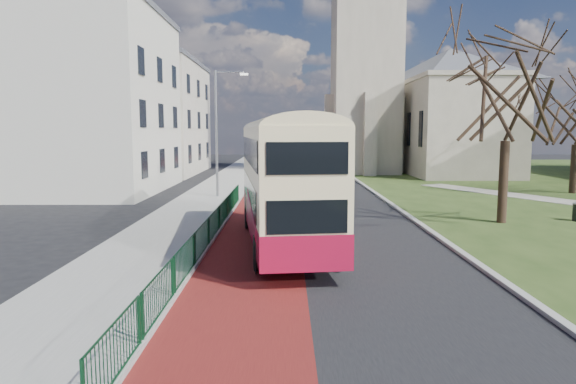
{
  "coord_description": "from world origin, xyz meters",
  "views": [
    {
      "loc": [
        -0.05,
        -14.94,
        4.31
      ],
      "look_at": [
        0.02,
        4.5,
        2.0
      ],
      "focal_mm": 32.0,
      "sensor_mm": 36.0,
      "label": 1
    }
  ],
  "objects": [
    {
      "name": "streetlamp",
      "position": [
        -4.35,
        18.0,
        4.59
      ],
      "size": [
        2.13,
        0.18,
        8.0
      ],
      "color": "gray",
      "rests_on": "pavement_west"
    },
    {
      "name": "ground",
      "position": [
        0.0,
        0.0,
        0.0
      ],
      "size": [
        160.0,
        160.0,
        0.0
      ],
      "primitive_type": "plane",
      "color": "black",
      "rests_on": "ground"
    },
    {
      "name": "road_carriageway",
      "position": [
        1.5,
        20.0,
        0.01
      ],
      "size": [
        9.0,
        120.0,
        0.01
      ],
      "primitive_type": "cube",
      "color": "black",
      "rests_on": "ground"
    },
    {
      "name": "winter_tree_near",
      "position": [
        10.08,
        8.8,
        6.87
      ],
      "size": [
        8.78,
        8.78,
        9.86
      ],
      "rotation": [
        0.0,
        0.0,
        0.4
      ],
      "color": "#322319",
      "rests_on": "grass_green"
    },
    {
      "name": "bus_lane",
      "position": [
        -1.2,
        20.0,
        0.01
      ],
      "size": [
        3.4,
        120.0,
        0.01
      ],
      "primitive_type": "cube",
      "color": "#591414",
      "rests_on": "ground"
    },
    {
      "name": "gothic_church",
      "position": [
        12.56,
        38.0,
        13.13
      ],
      "size": [
        16.38,
        18.0,
        40.0
      ],
      "color": "gray",
      "rests_on": "ground"
    },
    {
      "name": "street_block_far",
      "position": [
        -14.0,
        38.0,
        5.76
      ],
      "size": [
        10.3,
        16.3,
        11.5
      ],
      "color": "beige",
      "rests_on": "ground"
    },
    {
      "name": "bus",
      "position": [
        -0.14,
        4.05,
        2.65
      ],
      "size": [
        3.86,
        11.33,
        4.64
      ],
      "rotation": [
        0.0,
        0.0,
        0.12
      ],
      "color": "maroon",
      "rests_on": "ground"
    },
    {
      "name": "pavement_west",
      "position": [
        -5.0,
        20.0,
        0.06
      ],
      "size": [
        4.0,
        120.0,
        0.12
      ],
      "primitive_type": "cube",
      "color": "gray",
      "rests_on": "ground"
    },
    {
      "name": "kerb_east",
      "position": [
        6.1,
        22.0,
        0.07
      ],
      "size": [
        0.25,
        80.0,
        0.13
      ],
      "primitive_type": "cube",
      "color": "#999993",
      "rests_on": "ground"
    },
    {
      "name": "pedestrian_railing",
      "position": [
        -2.95,
        4.0,
        0.55
      ],
      "size": [
        0.07,
        24.0,
        1.12
      ],
      "color": "#0D3A1E",
      "rests_on": "ground"
    },
    {
      "name": "kerb_west",
      "position": [
        -3.0,
        20.0,
        0.07
      ],
      "size": [
        0.25,
        120.0,
        0.13
      ],
      "primitive_type": "cube",
      "color": "#999993",
      "rests_on": "ground"
    },
    {
      "name": "street_block_near",
      "position": [
        -14.0,
        22.0,
        6.51
      ],
      "size": [
        10.3,
        14.3,
        13.0
      ],
      "color": "silver",
      "rests_on": "ground"
    }
  ]
}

